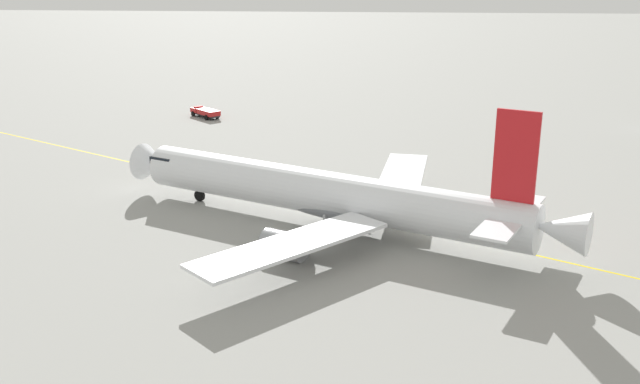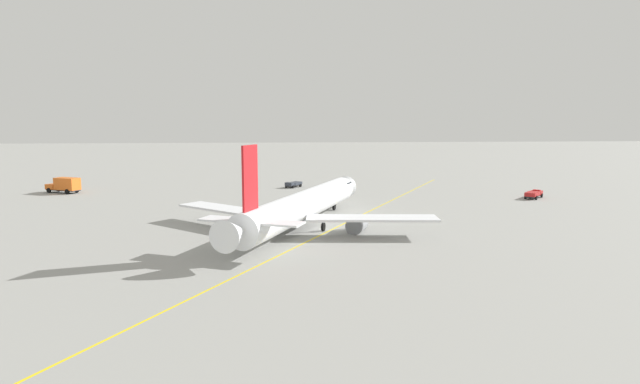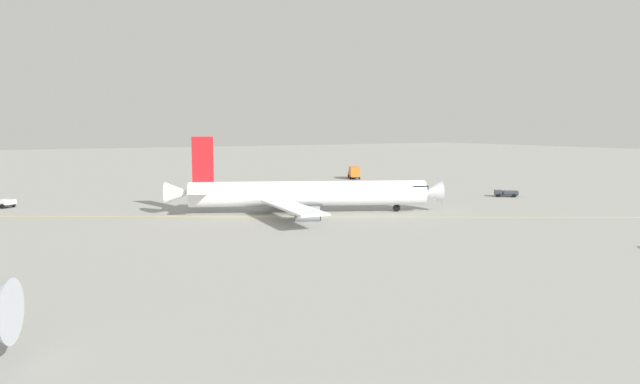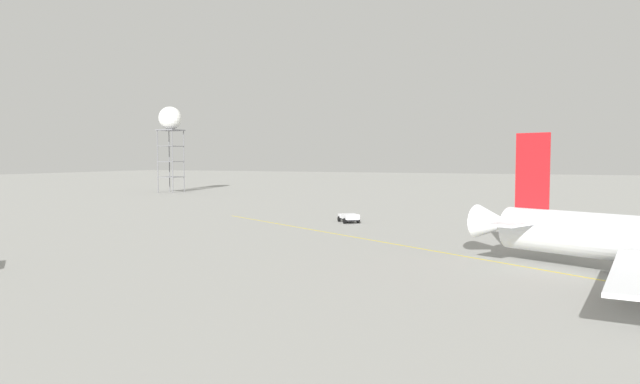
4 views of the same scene
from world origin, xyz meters
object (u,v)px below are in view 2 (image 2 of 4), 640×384
ops_pickup_truck (534,194)px  catering_truck_truck (65,185)px  airliner_main (303,207)px  baggage_truck_truck (293,184)px

ops_pickup_truck → catering_truck_truck: (89.98, -16.01, 0.85)m
airliner_main → baggage_truck_truck: airliner_main is taller
airliner_main → catering_truck_truck: bearing=74.3°
ops_pickup_truck → catering_truck_truck: size_ratio=0.70×
ops_pickup_truck → catering_truck_truck: bearing=123.6°
airliner_main → baggage_truck_truck: size_ratio=9.03×
baggage_truck_truck → catering_truck_truck: size_ratio=0.59×
ops_pickup_truck → baggage_truck_truck: bearing=108.7°
ops_pickup_truck → catering_truck_truck: catering_truck_truck is taller
airliner_main → ops_pickup_truck: (-44.63, -22.18, -1.98)m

